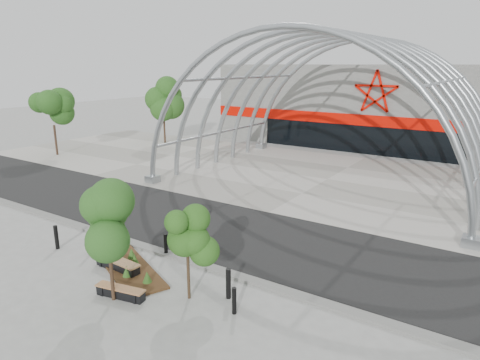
% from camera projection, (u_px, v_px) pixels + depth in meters
% --- Properties ---
extents(ground, '(140.00, 140.00, 0.00)m').
position_uv_depth(ground, '(189.00, 259.00, 18.39)').
color(ground, gray).
rests_on(ground, ground).
extents(road, '(140.00, 7.00, 0.02)m').
position_uv_depth(road, '(234.00, 232.00, 21.20)').
color(road, black).
rests_on(road, ground).
extents(forecourt, '(60.00, 17.00, 0.04)m').
position_uv_depth(forecourt, '(327.00, 179.00, 30.87)').
color(forecourt, gray).
rests_on(forecourt, ground).
extents(kerb, '(60.00, 0.50, 0.12)m').
position_uv_depth(kerb, '(185.00, 260.00, 18.17)').
color(kerb, slate).
rests_on(kerb, ground).
extents(arena_building, '(34.00, 15.24, 8.00)m').
position_uv_depth(arena_building, '(396.00, 105.00, 44.29)').
color(arena_building, slate).
rests_on(arena_building, ground).
extents(vault_canopy, '(20.80, 15.80, 20.36)m').
position_uv_depth(vault_canopy, '(327.00, 179.00, 30.87)').
color(vault_canopy, '#959B9F').
rests_on(vault_canopy, ground).
extents(planting_bed, '(5.29, 3.51, 0.54)m').
position_uv_depth(planting_bed, '(127.00, 264.00, 17.62)').
color(planting_bed, '#392814').
rests_on(planting_bed, ground).
extents(street_tree_0, '(1.79, 1.79, 4.08)m').
position_uv_depth(street_tree_0, '(107.00, 222.00, 14.44)').
color(street_tree_0, black).
rests_on(street_tree_0, ground).
extents(street_tree_1, '(1.37, 1.37, 3.23)m').
position_uv_depth(street_tree_1, '(187.00, 238.00, 14.69)').
color(street_tree_1, black).
rests_on(street_tree_1, ground).
extents(bench_0, '(2.33, 0.63, 0.48)m').
position_uv_depth(bench_0, '(118.00, 265.00, 17.30)').
color(bench_0, black).
rests_on(bench_0, ground).
extents(bench_1, '(1.96, 0.80, 0.40)m').
position_uv_depth(bench_1, '(121.00, 292.00, 15.30)').
color(bench_1, black).
rests_on(bench_1, ground).
extents(bollard_0, '(0.18, 0.18, 1.11)m').
position_uv_depth(bollard_0, '(56.00, 237.00, 19.24)').
color(bollard_0, black).
rests_on(bollard_0, ground).
extents(bollard_1, '(0.15, 0.15, 0.94)m').
position_uv_depth(bollard_1, '(90.00, 245.00, 18.67)').
color(bollard_1, black).
rests_on(bollard_1, ground).
extents(bollard_2, '(0.16, 0.16, 0.98)m').
position_uv_depth(bollard_2, '(166.00, 245.00, 18.61)').
color(bollard_2, black).
rests_on(bollard_2, ground).
extents(bollard_3, '(0.18, 0.18, 1.14)m').
position_uv_depth(bollard_3, '(228.00, 284.00, 15.16)').
color(bollard_3, black).
rests_on(bollard_3, ground).
extents(bollard_4, '(0.15, 0.15, 0.96)m').
position_uv_depth(bollard_4, '(234.00, 301.00, 14.24)').
color(bollard_4, black).
rests_on(bollard_4, ground).
extents(bg_tree_0, '(3.00, 3.00, 6.45)m').
position_uv_depth(bg_tree_0, '(163.00, 98.00, 43.88)').
color(bg_tree_0, black).
rests_on(bg_tree_0, ground).
extents(bg_tree_2, '(2.55, 2.55, 5.38)m').
position_uv_depth(bg_tree_2, '(53.00, 113.00, 38.15)').
color(bg_tree_2, black).
rests_on(bg_tree_2, ground).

